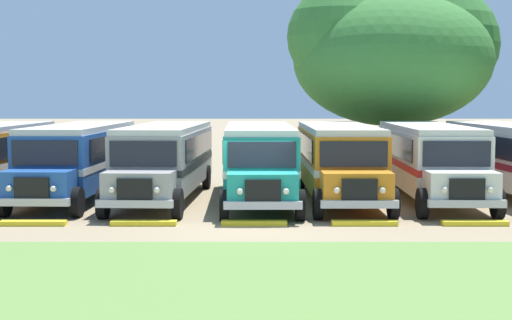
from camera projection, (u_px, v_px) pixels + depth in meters
ground_plane at (256, 223)px, 23.66m from camera, size 220.00×220.00×0.00m
foreground_grass_strip at (255, 296)px, 14.95m from camera, size 80.00×11.25×0.01m
parked_bus_slot_2 at (81, 157)px, 29.49m from camera, size 2.97×10.88×2.82m
parked_bus_slot_3 at (167, 158)px, 29.11m from camera, size 3.12×10.90×2.82m
parked_bus_slot_4 at (261, 158)px, 28.78m from camera, size 2.83×10.86×2.82m
parked_bus_slot_5 at (340, 158)px, 29.03m from camera, size 2.74×10.85×2.82m
parked_bus_slot_6 at (431, 158)px, 29.12m from camera, size 2.87×10.86×2.82m
curb_wheelstop_2 at (35, 223)px, 23.18m from camera, size 2.00×0.36×0.15m
curb_wheelstop_3 at (145, 223)px, 23.17m from camera, size 2.00×0.36×0.15m
curb_wheelstop_4 at (256, 223)px, 23.16m from camera, size 2.00×0.36×0.15m
curb_wheelstop_5 at (366, 223)px, 23.16m from camera, size 2.00×0.36×0.15m
curb_wheelstop_6 at (477, 223)px, 23.15m from camera, size 2.00×0.36×0.15m
broad_shade_tree at (396, 56)px, 38.98m from camera, size 11.12×11.02×9.62m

